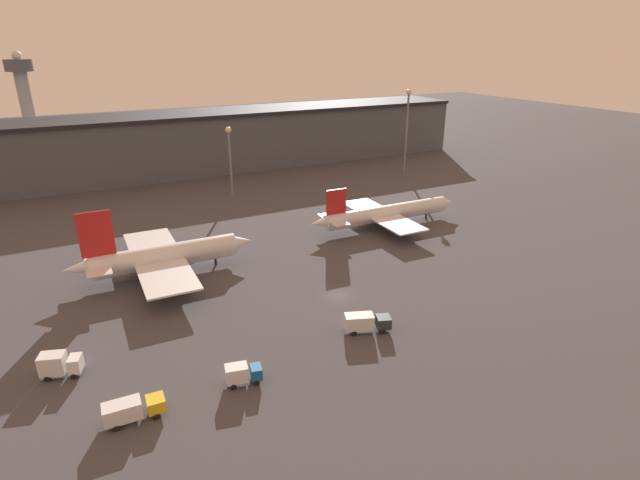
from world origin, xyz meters
The scene contains 11 objects.
ground centered at (0.00, 0.00, 0.00)m, with size 600.00×600.00×0.00m, color #423F44.
terminal_building centered at (0.00, 107.55, 10.52)m, with size 212.99×24.56×20.95m.
airplane_0 centered at (-26.66, 23.95, 3.93)m, with size 37.24×34.11×15.06m.
airplane_1 centered at (29.28, 27.21, 3.34)m, with size 42.98×28.13×11.52m.
service_vehicle_0 centered at (-46.43, -3.06, 1.97)m, with size 5.91×3.97×3.59m.
service_vehicle_1 centered at (-38.75, -17.08, 1.68)m, with size 7.39×2.66×2.94m.
service_vehicle_2 centered at (-24.26, -16.51, 1.68)m, with size 5.26×3.11×2.99m.
service_vehicle_3 centered at (-2.09, -12.98, 1.78)m, with size 7.81×4.86×3.13m.
lamp_post_1 centered at (3.03, 71.42, 13.60)m, with size 1.80×1.80×20.86m.
lamp_post_2 centered at (67.52, 71.42, 17.99)m, with size 1.80×1.80×28.83m.
control_tower centered at (-49.65, 138.26, 23.97)m, with size 9.00×9.00×41.14m.
Camera 1 is at (-40.78, -71.69, 43.91)m, focal length 28.00 mm.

